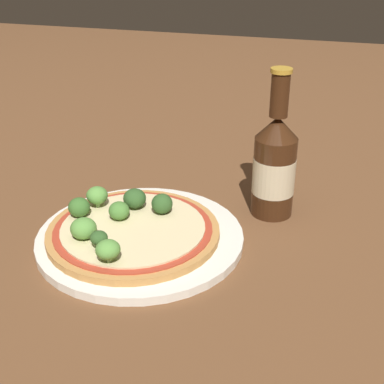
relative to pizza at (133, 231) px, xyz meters
name	(u,v)px	position (x,y,z in m)	size (l,w,h in m)	color
ground_plane	(155,240)	(0.03, 0.01, -0.02)	(3.00, 3.00, 0.00)	brown
plate	(140,237)	(0.01, 0.01, -0.01)	(0.29, 0.29, 0.01)	silver
pizza	(133,231)	(0.00, 0.00, 0.00)	(0.24, 0.24, 0.01)	#B77F42
broccoli_floret_0	(108,250)	(0.00, -0.09, 0.02)	(0.03, 0.03, 0.03)	#7A9E5B
broccoli_floret_1	(135,198)	(-0.02, 0.05, 0.02)	(0.03, 0.03, 0.03)	#7A9E5B
broccoli_floret_2	(83,228)	(-0.05, -0.05, 0.02)	(0.03, 0.03, 0.03)	#7A9E5B
broccoli_floret_3	(118,212)	(-0.03, 0.01, 0.02)	(0.03, 0.03, 0.03)	#7A9E5B
broccoli_floret_4	(97,195)	(-0.07, 0.04, 0.03)	(0.03, 0.03, 0.03)	#7A9E5B
broccoli_floret_5	(99,238)	(-0.02, -0.06, 0.02)	(0.02, 0.02, 0.02)	#7A9E5B
broccoli_floret_6	(159,203)	(0.02, 0.05, 0.02)	(0.03, 0.03, 0.03)	#7A9E5B
broccoli_floret_7	(79,207)	(-0.08, 0.01, 0.02)	(0.03, 0.03, 0.03)	#7A9E5B
beer_bottle	(274,165)	(0.17, 0.14, 0.06)	(0.06, 0.06, 0.22)	#381E0F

